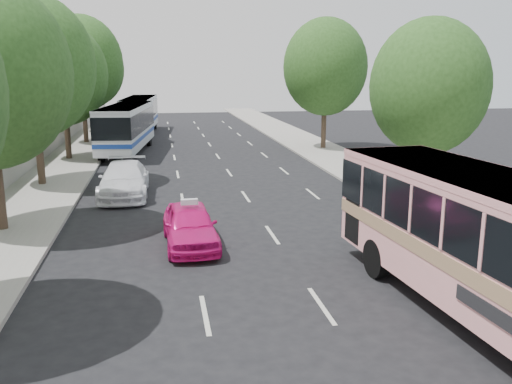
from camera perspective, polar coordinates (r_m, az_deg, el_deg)
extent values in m
plane|color=black|center=(15.43, 1.11, -9.09)|extent=(120.00, 120.00, 0.00)
cube|color=#9E998E|center=(34.97, -19.37, 2.75)|extent=(4.00, 90.00, 0.15)
cube|color=#9E998E|center=(36.31, 8.17, 3.67)|extent=(4.00, 90.00, 0.12)
cube|color=#9E998E|center=(35.19, -22.37, 3.93)|extent=(0.30, 90.00, 1.50)
cylinder|color=#38281E|center=(28.91, -21.85, 4.24)|extent=(0.36, 0.36, 3.80)
ellipsoid|color=#25491A|center=(28.65, -22.53, 12.16)|extent=(6.00, 6.00, 6.90)
sphere|color=#25491A|center=(28.31, -22.05, 14.65)|extent=(3.90, 3.90, 3.90)
cylinder|color=#38281E|center=(36.72, -19.24, 5.85)|extent=(0.36, 0.36, 3.50)
ellipsoid|color=#25491A|center=(36.50, -19.67, 11.59)|extent=(5.52, 5.52, 6.35)
sphere|color=#25491A|center=(36.15, -19.24, 13.37)|extent=(3.59, 3.59, 3.59)
cylinder|color=#38281E|center=(44.56, -17.57, 7.40)|extent=(0.36, 0.36, 3.99)
ellipsoid|color=#25491A|center=(44.40, -17.95, 12.79)|extent=(6.30, 6.30, 7.24)
sphere|color=#25491A|center=(44.09, -17.58, 14.46)|extent=(4.09, 4.09, 4.09)
cylinder|color=#38281E|center=(52.51, -16.70, 8.04)|extent=(0.36, 0.36, 3.72)
ellipsoid|color=#25491A|center=(52.37, -16.98, 12.32)|extent=(5.88, 5.88, 6.76)
sphere|color=#25491A|center=(52.04, -16.66, 13.63)|extent=(3.82, 3.82, 3.82)
cylinder|color=#38281E|center=(25.20, 17.23, 2.79)|extent=(0.36, 0.36, 3.23)
ellipsoid|color=#25491A|center=(24.87, 17.75, 10.52)|extent=(5.10, 5.10, 5.87)
sphere|color=#25491A|center=(24.78, 19.08, 12.79)|extent=(3.32, 3.31, 3.31)
cylinder|color=#38281E|center=(40.01, 7.15, 7.20)|extent=(0.36, 0.36, 3.80)
ellipsoid|color=#25491A|center=(39.82, 7.31, 12.93)|extent=(6.00, 6.00, 6.90)
sphere|color=#25491A|center=(39.68, 8.06, 14.65)|extent=(3.90, 3.90, 3.90)
cube|color=pink|center=(13.38, 23.60, -4.74)|extent=(3.49, 10.75, 2.83)
cube|color=#9E7A59|center=(13.48, 23.47, -6.07)|extent=(3.53, 10.78, 0.37)
cube|color=black|center=(13.24, 23.80, -2.60)|extent=(3.54, 10.79, 1.16)
cube|color=pink|center=(13.06, 24.12, 0.85)|extent=(3.51, 10.78, 0.17)
cylinder|color=black|center=(15.72, 12.57, -6.84)|extent=(0.40, 1.12, 1.10)
cylinder|color=black|center=(16.89, 19.70, -5.91)|extent=(0.40, 1.12, 1.10)
imported|color=#DF1379|center=(18.07, -6.97, -3.49)|extent=(1.83, 4.22, 1.42)
imported|color=white|center=(25.68, -13.71, 1.26)|extent=(2.22, 5.33, 1.54)
cube|color=silver|center=(38.99, -13.44, 6.81)|extent=(3.58, 11.22, 2.80)
cube|color=black|center=(38.96, -13.47, 7.32)|extent=(3.63, 11.25, 1.38)
cube|color=navy|center=(39.07, -13.39, 5.78)|extent=(3.62, 11.24, 0.28)
cube|color=silver|center=(38.88, -13.55, 8.77)|extent=(3.60, 11.24, 0.13)
cylinder|color=black|center=(42.74, -13.92, 5.40)|extent=(0.41, 1.04, 1.01)
cylinder|color=black|center=(42.42, -11.20, 5.48)|extent=(0.41, 1.04, 1.01)
cylinder|color=black|center=(35.60, -15.98, 3.85)|extent=(0.41, 1.04, 1.01)
cylinder|color=black|center=(35.22, -12.73, 3.94)|extent=(0.41, 1.04, 1.01)
cube|color=white|center=(50.71, -12.13, 8.16)|extent=(3.13, 10.99, 2.76)
cube|color=black|center=(50.69, -12.15, 8.54)|extent=(3.18, 11.03, 1.36)
cube|color=navy|center=(50.77, -12.09, 7.37)|extent=(3.17, 11.02, 0.27)
cube|color=white|center=(50.63, -12.20, 9.64)|extent=(3.15, 11.01, 0.13)
cylinder|color=black|center=(54.35, -12.73, 6.96)|extent=(0.36, 1.01, 0.99)
cylinder|color=black|center=(54.14, -10.61, 7.04)|extent=(0.36, 1.01, 0.99)
cylinder|color=black|center=(47.22, -13.76, 6.07)|extent=(0.36, 1.01, 0.99)
cylinder|color=black|center=(46.98, -11.32, 6.15)|extent=(0.36, 1.01, 0.99)
cube|color=silver|center=(17.86, -7.04, -1.03)|extent=(0.56, 0.20, 0.18)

